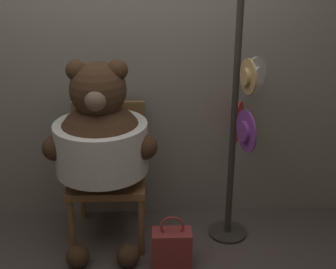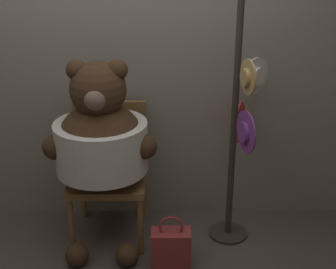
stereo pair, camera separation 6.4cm
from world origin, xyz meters
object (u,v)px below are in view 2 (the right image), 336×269
chair (109,165)px  hat_display_rack (240,130)px  teddy_bear (101,141)px  handbag_on_ground (171,247)px

chair → hat_display_rack: hat_display_rack is taller
teddy_bear → handbag_on_ground: teddy_bear is taller
chair → teddy_bear: 0.32m
chair → handbag_on_ground: 0.73m
handbag_on_ground → chair: bearing=135.0°
teddy_bear → handbag_on_ground: bearing=-29.7°
chair → hat_display_rack: 0.96m
hat_display_rack → handbag_on_ground: bearing=-144.7°
hat_display_rack → handbag_on_ground: (-0.47, -0.33, -0.70)m
handbag_on_ground → hat_display_rack: bearing=35.3°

